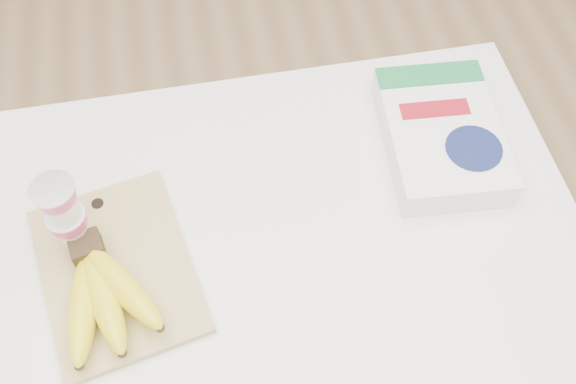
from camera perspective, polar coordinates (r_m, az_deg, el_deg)
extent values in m
cube|color=white|center=(1.44, -4.83, -15.47)|extent=(1.22, 0.82, 0.92)
cube|color=tan|center=(1.04, -14.95, -6.69)|extent=(0.28, 0.34, 0.02)
cube|color=#382816|center=(1.03, -17.45, -4.74)|extent=(0.06, 0.05, 0.03)
ellipsoid|color=yellow|center=(0.99, -17.72, -9.64)|extent=(0.06, 0.19, 0.06)
sphere|color=#382816|center=(0.96, -18.06, -14.50)|extent=(0.01, 0.01, 0.01)
ellipsoid|color=yellow|center=(0.98, -16.04, -9.13)|extent=(0.09, 0.20, 0.06)
sphere|color=#382816|center=(0.94, -14.52, -13.70)|extent=(0.01, 0.01, 0.01)
ellipsoid|color=yellow|center=(0.98, -14.50, -8.10)|extent=(0.14, 0.18, 0.06)
sphere|color=#382816|center=(0.94, -11.30, -11.76)|extent=(0.01, 0.01, 0.01)
cylinder|color=silver|center=(0.95, -20.29, 0.27)|extent=(0.06, 0.06, 0.00)
cube|color=white|center=(1.14, 13.48, 4.91)|extent=(0.21, 0.29, 0.06)
cube|color=#1A783D|center=(1.19, 12.47, 10.17)|extent=(0.19, 0.06, 0.00)
cylinder|color=#131D49|center=(1.10, 16.19, 3.76)|extent=(0.10, 0.10, 0.00)
cube|color=maroon|center=(1.14, 12.92, 7.20)|extent=(0.12, 0.04, 0.00)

